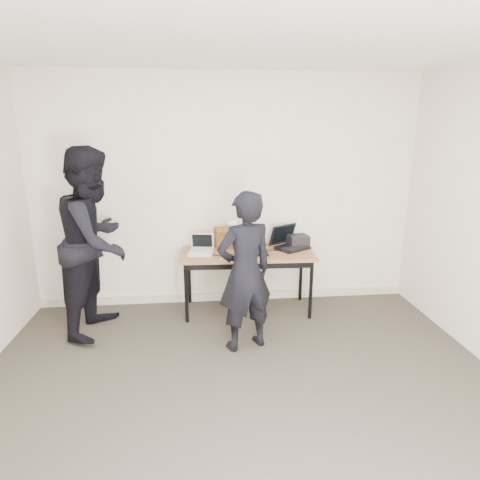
{
  "coord_description": "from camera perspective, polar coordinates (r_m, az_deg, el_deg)",
  "views": [
    {
      "loc": [
        -0.29,
        -2.43,
        2.05
      ],
      "look_at": [
        0.1,
        1.6,
        0.95
      ],
      "focal_mm": 30.0,
      "sensor_mm": 36.0,
      "label": 1
    }
  ],
  "objects": [
    {
      "name": "laptop_center",
      "position": [
        4.56,
        1.63,
        -0.96
      ],
      "size": [
        0.35,
        0.34,
        0.27
      ],
      "rotation": [
        0.0,
        0.0,
        -0.0
      ],
      "color": "black",
      "rests_on": "desk"
    },
    {
      "name": "person_typist",
      "position": [
        3.77,
        0.72,
        -4.63
      ],
      "size": [
        0.66,
        0.55,
        1.54
      ],
      "primitive_type": "imported",
      "rotation": [
        0.0,
        0.0,
        3.51
      ],
      "color": "black",
      "rests_on": "ground"
    },
    {
      "name": "desk",
      "position": [
        4.58,
        1.06,
        -2.45
      ],
      "size": [
        1.52,
        0.7,
        0.72
      ],
      "rotation": [
        0.0,
        0.0,
        -0.03
      ],
      "color": "brown",
      "rests_on": "ground"
    },
    {
      "name": "laptop_beige",
      "position": [
        4.53,
        -5.54,
        -1.38
      ],
      "size": [
        0.3,
        0.3,
        0.21
      ],
      "rotation": [
        0.0,
        0.0,
        -0.16
      ],
      "color": "#C3B49C",
      "rests_on": "desk"
    },
    {
      "name": "power_brick",
      "position": [
        4.38,
        -1.54,
        -2.28
      ],
      "size": [
        0.08,
        0.06,
        0.03
      ],
      "primitive_type": "cube",
      "rotation": [
        0.0,
        0.0,
        -0.14
      ],
      "color": "black",
      "rests_on": "desk"
    },
    {
      "name": "tissue",
      "position": [
        4.7,
        -1.05,
        2.34
      ],
      "size": [
        0.14,
        0.1,
        0.08
      ],
      "primitive_type": "ellipsoid",
      "rotation": [
        0.0,
        0.0,
        0.04
      ],
      "color": "white",
      "rests_on": "leather_satchel"
    },
    {
      "name": "room",
      "position": [
        2.54,
        1.24,
        -0.82
      ],
      "size": [
        4.6,
        4.6,
        2.8
      ],
      "color": "#3B352D",
      "rests_on": "ground"
    },
    {
      "name": "person_observer",
      "position": [
        4.35,
        -19.84,
        -0.25
      ],
      "size": [
        0.9,
        1.06,
        1.92
      ],
      "primitive_type": "imported",
      "rotation": [
        0.0,
        0.0,
        1.37
      ],
      "color": "black",
      "rests_on": "ground"
    },
    {
      "name": "baseboard",
      "position": [
        5.08,
        -1.82,
        -7.99
      ],
      "size": [
        4.5,
        0.03,
        0.1
      ],
      "primitive_type": "cube",
      "color": "#BBB49B",
      "rests_on": "ground"
    },
    {
      "name": "equipment_box",
      "position": [
        4.84,
        8.25,
        -0.1
      ],
      "size": [
        0.26,
        0.23,
        0.13
      ],
      "primitive_type": "cube",
      "rotation": [
        0.0,
        0.0,
        0.17
      ],
      "color": "black",
      "rests_on": "desk"
    },
    {
      "name": "cables",
      "position": [
        4.6,
        1.68,
        -1.58
      ],
      "size": [
        1.14,
        0.5,
        0.01
      ],
      "rotation": [
        0.0,
        0.0,
        0.14
      ],
      "color": "black",
      "rests_on": "desk"
    },
    {
      "name": "laptop_right",
      "position": [
        4.75,
        6.96,
        -0.41
      ],
      "size": [
        0.49,
        0.49,
        0.27
      ],
      "rotation": [
        0.0,
        0.0,
        0.55
      ],
      "color": "black",
      "rests_on": "desk"
    },
    {
      "name": "leather_satchel",
      "position": [
        4.73,
        -1.39,
        0.47
      ],
      "size": [
        0.38,
        0.23,
        0.25
      ],
      "rotation": [
        0.0,
        0.0,
        0.15
      ],
      "color": "brown",
      "rests_on": "desk"
    }
  ]
}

